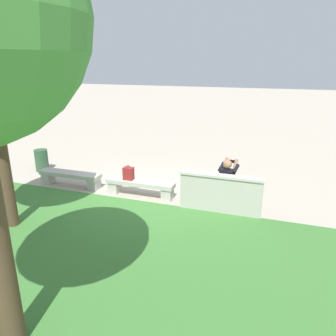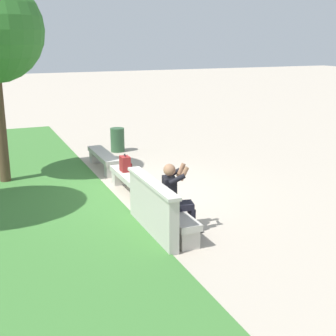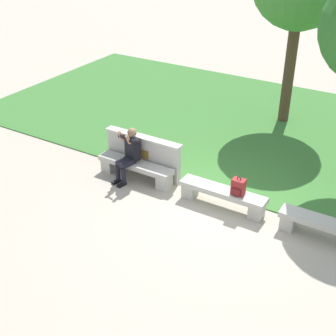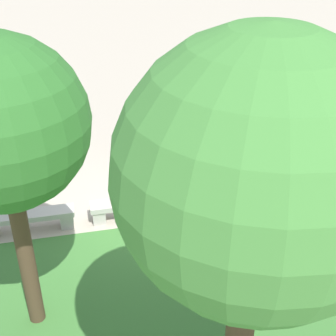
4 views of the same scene
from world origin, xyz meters
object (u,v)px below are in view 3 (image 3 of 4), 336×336
at_px(bench_mid, 329,228).
at_px(backpack, 238,187).
at_px(bench_near, 222,195).
at_px(person_photographer, 129,152).
at_px(bench_main, 136,168).

relative_size(bench_mid, backpack, 4.64).
bearing_deg(bench_near, person_photographer, -178.23).
relative_size(bench_near, person_photographer, 1.51).
bearing_deg(bench_main, bench_near, 0.00).
relative_size(person_photographer, backpack, 3.08).
relative_size(bench_mid, person_photographer, 1.51).
xyz_separation_m(bench_near, bench_mid, (2.32, 0.00, 0.00)).
distance_m(bench_main, bench_mid, 4.65).
height_order(bench_near, person_photographer, person_photographer).
relative_size(bench_main, bench_mid, 1.00).
distance_m(bench_main, person_photographer, 0.46).
relative_size(bench_main, person_photographer, 1.51).
bearing_deg(bench_mid, bench_near, 180.00).
relative_size(bench_main, bench_near, 1.00).
relative_size(bench_near, bench_mid, 1.00).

